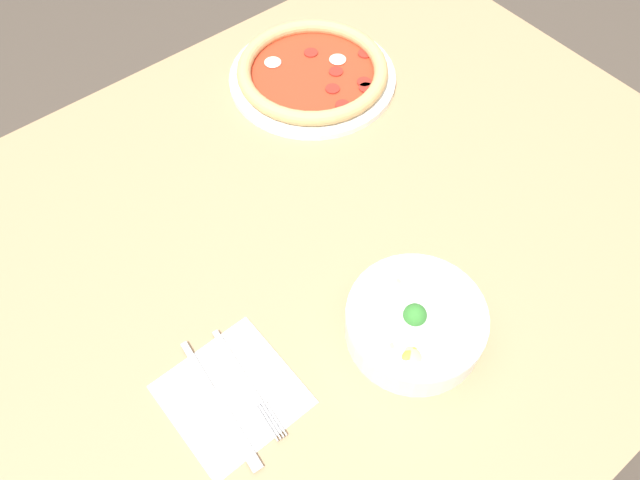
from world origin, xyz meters
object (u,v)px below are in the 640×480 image
Objects in this scene: pizza at (313,73)px; knife at (216,398)px; fork at (246,381)px; bowl at (415,321)px.

pizza is 0.62m from knife.
pizza reaches higher than fork.
pizza is at bearing 138.17° from fork.
fork is at bearing -20.67° from bowl.
fork and knife have the same top height.
knife is (0.04, -0.01, -0.00)m from fork.
fork is at bearing 43.03° from pizza.
bowl is (0.21, 0.49, 0.01)m from pizza.
fork is 0.88× the size of knife.
knife is (0.48, 0.40, -0.01)m from pizza.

